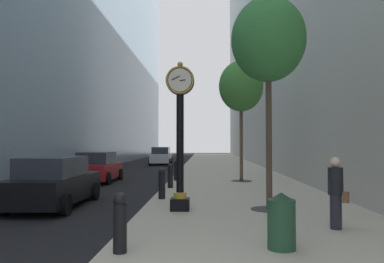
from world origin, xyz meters
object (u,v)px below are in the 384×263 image
Objects in this scene: bollard_fifth at (176,170)px; bollard_sixth at (180,166)px; bollard_fourth at (170,175)px; car_white_mid at (161,156)px; pedestrian_walking at (336,191)px; bollard_nearest at (120,221)px; trash_bin at (281,220)px; car_black_far at (55,183)px; street_tree_near at (268,41)px; street_clock at (180,128)px; bollard_third at (162,183)px; street_tree_mid_near at (241,87)px; car_red_near at (98,168)px.

bollard_fifth is 3.38m from bollard_sixth.
bollard_fourth is at bearing -90.00° from bollard_fifth.
pedestrian_walking is at bearing -75.91° from car_white_mid.
bollard_nearest is 1.00× the size of bollard_sixth.
car_black_far reaches higher than trash_bin.
bollard_nearest is at bearing -126.47° from street_tree_near.
street_tree_near reaches higher than bollard_sixth.
bollard_sixth is at bearing 72.90° from car_black_far.
street_clock is 4.99m from trash_bin.
street_tree_near is 6.26m from trash_bin.
bollard_third is at bearing -90.00° from bollard_fifth.
bollard_nearest is 6.77m from bollard_third.
street_tree_mid_near is 3.84× the size of pedestrian_walking.
car_red_near reaches higher than bollard_fifth.
trash_bin is 31.65m from car_white_mid.
bollard_nearest is at bearing -90.00° from bollard_third.
bollard_third is (-0.79, 2.33, -1.85)m from street_clock.
pedestrian_walking is at bearing 24.59° from bollard_nearest.
street_clock is at bearing -71.16° from bollard_third.
street_clock is 4.69m from pedestrian_walking.
bollard_third is at bearing 148.38° from street_tree_near.
car_red_near is (-8.83, 11.73, -0.21)m from pedestrian_walking.
car_white_mid is at bearing 97.58° from bollard_fourth.
bollard_third is (0.00, 6.77, 0.00)m from bollard_nearest.
pedestrian_walking is 0.36× the size of car_black_far.
street_tree_mid_near reaches higher than bollard_fourth.
car_red_near is at bearing 130.15° from street_tree_near.
bollard_fourth is 0.24× the size of car_white_mid.
bollard_sixth is at bearing 134.11° from street_tree_mid_near.
car_red_near is at bearing 126.97° from pedestrian_walking.
bollard_fourth is 6.77m from bollard_sixth.
car_black_far reaches higher than bollard_fourth.
pedestrian_walking is (4.54, 2.08, 0.30)m from bollard_nearest.
trash_bin is (2.95, -13.19, -0.03)m from bollard_fifth.
street_clock is at bearing -16.76° from car_black_far.
car_white_mid is 25.75m from car_black_far.
bollard_third is 10.15m from bollard_sixth.
street_clock is at bearing -85.01° from bollard_fifth.
trash_bin is at bearing -132.55° from pedestrian_walking.
car_red_near is (-5.08, 9.37, -1.76)m from street_clock.
street_tree_mid_near reaches higher than bollard_fifth.
bollard_nearest is 5.00m from pedestrian_walking.
street_clock is 9.31m from bollard_fifth.
bollard_third is 0.65× the size of pedestrian_walking.
bollard_nearest is 0.24× the size of car_white_mid.
bollard_fifth is 10.53m from street_tree_near.
car_white_mid is at bearing 104.09° from pedestrian_walking.
bollard_fifth is (0.00, 3.38, 0.00)m from bollard_fourth.
trash_bin is at bearing -77.39° from bollard_fifth.
car_black_far reaches higher than bollard_fifth.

